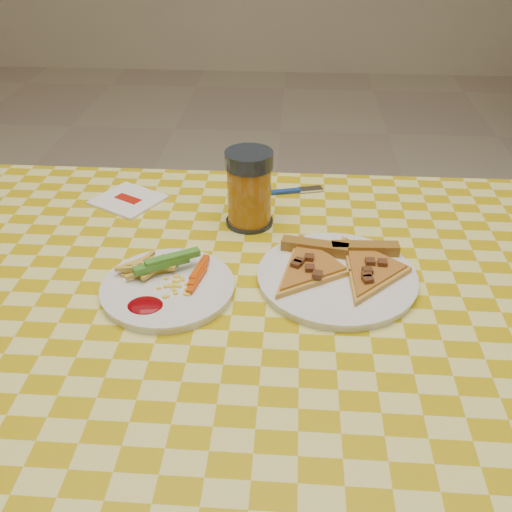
% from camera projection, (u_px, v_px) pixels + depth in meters
% --- Properties ---
extents(table, '(1.28, 0.88, 0.76)m').
position_uv_depth(table, '(237.00, 323.00, 0.96)').
color(table, silver).
rests_on(table, ground).
extents(plate_left, '(0.26, 0.26, 0.01)m').
position_uv_depth(plate_left, '(168.00, 289.00, 0.91)').
color(plate_left, white).
rests_on(plate_left, table).
extents(plate_right, '(0.27, 0.27, 0.01)m').
position_uv_depth(plate_right, '(337.00, 278.00, 0.93)').
color(plate_right, white).
rests_on(plate_right, table).
extents(fries_veggies, '(0.16, 0.15, 0.04)m').
position_uv_depth(fries_veggies, '(164.00, 275.00, 0.91)').
color(fries_veggies, gold).
rests_on(fries_veggies, plate_left).
extents(pizza_slices, '(0.26, 0.24, 0.02)m').
position_uv_depth(pizza_slices, '(339.00, 265.00, 0.94)').
color(pizza_slices, gold).
rests_on(pizza_slices, plate_right).
extents(drink_glass, '(0.09, 0.09, 0.15)m').
position_uv_depth(drink_glass, '(249.00, 189.00, 1.06)').
color(drink_glass, black).
rests_on(drink_glass, table).
extents(napkin, '(0.16, 0.16, 0.01)m').
position_uv_depth(napkin, '(128.00, 200.00, 1.17)').
color(napkin, white).
rests_on(napkin, table).
extents(fork, '(0.16, 0.06, 0.01)m').
position_uv_depth(fork, '(287.00, 191.00, 1.20)').
color(fork, navy).
rests_on(fork, table).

